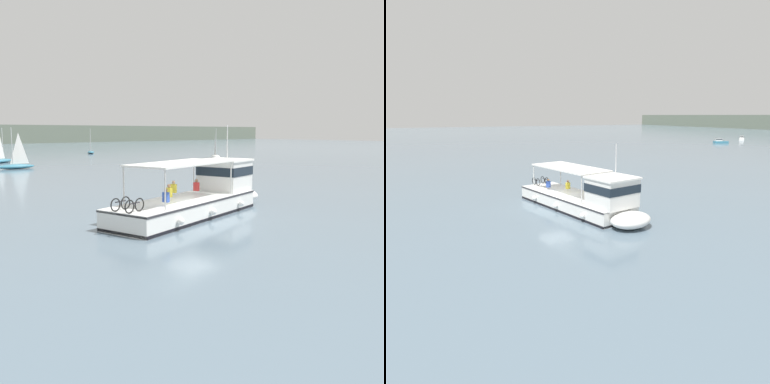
{
  "view_description": "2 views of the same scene",
  "coord_description": "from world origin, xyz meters",
  "views": [
    {
      "loc": [
        -15.99,
        -16.67,
        4.94
      ],
      "look_at": [
        1.22,
        1.28,
        1.4
      ],
      "focal_mm": 40.25,
      "sensor_mm": 36.0,
      "label": 1
    },
    {
      "loc": [
        24.47,
        -9.74,
        7.13
      ],
      "look_at": [
        1.22,
        1.28,
        1.4
      ],
      "focal_mm": 32.32,
      "sensor_mm": 36.0,
      "label": 2
    }
  ],
  "objects": [
    {
      "name": "sailboat_horizon_west",
      "position": [
        41.7,
        37.26,
        0.54
      ],
      "size": [
        4.06,
        4.65,
        5.4
      ],
      "color": "white",
      "rests_on": "ground"
    },
    {
      "name": "motorboat_far_right",
      "position": [
        27.18,
        22.07,
        0.54
      ],
      "size": [
        2.79,
        3.8,
        1.26
      ],
      "color": "white",
      "rests_on": "ground"
    },
    {
      "name": "ground_plane",
      "position": [
        0.0,
        0.0,
        0.0
      ],
      "size": [
        400.0,
        400.0,
        0.0
      ],
      "primitive_type": "plane",
      "color": "slate"
    },
    {
      "name": "ferry_main",
      "position": [
        2.21,
        1.49,
        1.02
      ],
      "size": [
        13.07,
        5.67,
        5.32
      ],
      "color": "white",
      "rests_on": "ground"
    },
    {
      "name": "sailboat_outer_anchorage",
      "position": [
        6.28,
        39.99,
        0.54
      ],
      "size": [
        4.95,
        2.08,
        5.4
      ],
      "color": "teal",
      "rests_on": "ground"
    },
    {
      "name": "sailboat_near_starboard",
      "position": [
        33.62,
        67.36,
        0.54
      ],
      "size": [
        3.47,
        4.9,
        5.4
      ],
      "color": "teal",
      "rests_on": "ground"
    },
    {
      "name": "sailboat_mid_channel",
      "position": [
        9.07,
        52.3,
        0.54
      ],
      "size": [
        4.62,
        4.1,
        5.4
      ],
      "color": "teal",
      "rests_on": "ground"
    }
  ]
}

